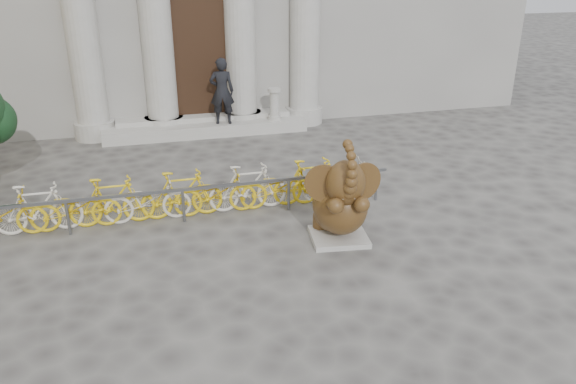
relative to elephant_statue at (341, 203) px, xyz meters
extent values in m
plane|color=#474442|center=(-1.51, -1.83, -0.76)|extent=(80.00, 80.00, 0.00)
cube|color=black|center=(-1.51, 8.09, 1.54)|extent=(2.40, 0.16, 4.00)
cube|color=#A8A59E|center=(-1.51, 7.57, -0.58)|extent=(6.00, 1.20, 0.36)
cube|color=#A8A59E|center=(0.00, 0.03, -0.70)|extent=(1.15, 1.06, 0.10)
ellipsoid|color=black|center=(0.03, 0.26, -0.34)|extent=(0.97, 0.94, 0.66)
ellipsoid|color=black|center=(0.01, 0.05, -0.05)|extent=(1.15, 1.37, 1.08)
cylinder|color=black|center=(-0.23, 0.43, -0.52)|extent=(0.35, 0.35, 0.27)
cylinder|color=black|center=(0.33, 0.36, -0.52)|extent=(0.35, 0.35, 0.27)
cylinder|color=black|center=(-0.27, -0.33, 0.16)|extent=(0.33, 0.65, 0.41)
cylinder|color=black|center=(0.18, -0.39, 0.16)|extent=(0.33, 0.65, 0.41)
ellipsoid|color=black|center=(-0.04, -0.32, 0.53)|extent=(0.79, 0.75, 0.83)
cylinder|color=black|center=(-0.38, -0.15, 0.49)|extent=(0.66, 0.35, 0.71)
cylinder|color=black|center=(0.32, -0.24, 0.49)|extent=(0.70, 0.18, 0.71)
cone|color=beige|center=(-0.19, -0.51, 0.37)|extent=(0.10, 0.25, 0.11)
cone|color=beige|center=(0.05, -0.54, 0.37)|extent=(0.16, 0.25, 0.11)
cube|color=slate|center=(-2.74, 1.57, -0.06)|extent=(8.70, 0.06, 0.06)
cylinder|color=slate|center=(-4.91, 1.57, -0.41)|extent=(0.06, 0.06, 0.70)
cylinder|color=slate|center=(-2.74, 1.57, -0.41)|extent=(0.06, 0.06, 0.70)
cylinder|color=slate|center=(-0.56, 1.57, -0.41)|extent=(0.06, 0.06, 0.70)
cylinder|color=slate|center=(1.41, 1.57, -0.41)|extent=(0.06, 0.06, 0.70)
imported|color=beige|center=(-5.47, 1.82, -0.26)|extent=(1.66, 0.47, 1.00)
imported|color=yellow|center=(-4.79, 1.82, -0.26)|extent=(1.70, 0.50, 1.00)
imported|color=yellow|center=(-4.10, 1.82, -0.26)|extent=(1.66, 0.47, 1.00)
imported|color=beige|center=(-3.42, 1.82, -0.26)|extent=(1.70, 0.50, 1.00)
imported|color=yellow|center=(-2.74, 1.82, -0.26)|extent=(1.66, 0.47, 1.00)
imported|color=yellow|center=(-2.06, 1.82, -0.26)|extent=(1.70, 0.50, 1.00)
imported|color=beige|center=(-1.37, 1.82, -0.26)|extent=(1.66, 0.47, 1.00)
imported|color=yellow|center=(-0.69, 1.82, -0.26)|extent=(1.70, 0.50, 1.00)
imported|color=yellow|center=(-0.01, 1.82, -0.26)|extent=(1.66, 0.47, 1.00)
imported|color=beige|center=(0.67, 1.82, -0.26)|extent=(1.70, 0.50, 1.00)
imported|color=black|center=(-1.03, 7.27, 0.57)|extent=(0.77, 0.58, 1.93)
cylinder|color=#A8A59E|center=(0.54, 7.27, -0.34)|extent=(0.39, 0.39, 0.12)
cylinder|color=#A8A59E|center=(0.54, 7.27, 0.04)|extent=(0.27, 0.27, 0.88)
cylinder|color=#A8A59E|center=(0.54, 7.27, 0.51)|extent=(0.39, 0.39, 0.10)
camera|label=1|loc=(-3.39, -8.82, 4.19)|focal=35.00mm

